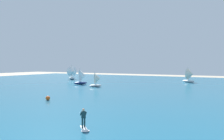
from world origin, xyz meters
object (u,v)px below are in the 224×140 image
object	(u,v)px
sailboat_near_shore	(82,77)
sailboat_mid_left	(72,73)
kitesurfer	(84,122)
marker_buoy	(48,98)
sailboat_far_left	(190,75)
sailboat_anchored_offshore	(97,80)

from	to	relation	value
sailboat_near_shore	sailboat_mid_left	distance (m)	18.79
kitesurfer	sailboat_near_shore	size ratio (longest dim) A/B	0.42
sailboat_near_shore	marker_buoy	bearing A→B (deg)	-64.83
sailboat_far_left	kitesurfer	bearing A→B (deg)	-89.56
kitesurfer	sailboat_near_shore	distance (m)	41.20
sailboat_far_left	marker_buoy	distance (m)	45.17
sailboat_far_left	sailboat_anchored_offshore	world-z (taller)	sailboat_far_left
marker_buoy	sailboat_mid_left	bearing A→B (deg)	124.03
kitesurfer	sailboat_far_left	xyz separation A→B (m)	(-0.40, 52.57, 1.47)
kitesurfer	sailboat_near_shore	bearing A→B (deg)	126.46
sailboat_near_shore	sailboat_anchored_offshore	size ratio (longest dim) A/B	1.19
sailboat_far_left	sailboat_near_shore	world-z (taller)	sailboat_far_left
sailboat_far_left	sailboat_near_shore	bearing A→B (deg)	-141.06
kitesurfer	sailboat_anchored_offshore	xyz separation A→B (m)	(-17.42, 29.35, 1.05)
sailboat_anchored_offshore	marker_buoy	world-z (taller)	sailboat_anchored_offshore
sailboat_far_left	sailboat_near_shore	xyz separation A→B (m)	(-24.07, -19.45, -0.11)
kitesurfer	sailboat_anchored_offshore	world-z (taller)	sailboat_anchored_offshore
sailboat_near_shore	marker_buoy	xyz separation A→B (m)	(11.18, -23.80, -1.63)
sailboat_far_left	sailboat_anchored_offshore	size ratio (longest dim) A/B	1.26
sailboat_anchored_offshore	sailboat_mid_left	bearing A→B (deg)	141.07
sailboat_near_shore	marker_buoy	distance (m)	26.35
kitesurfer	sailboat_anchored_offshore	size ratio (longest dim) A/B	0.50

